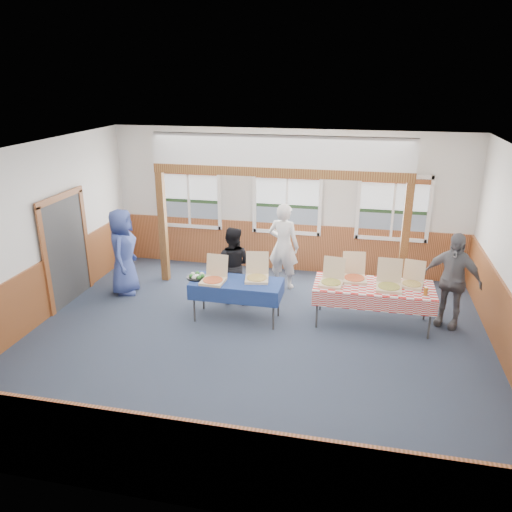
{
  "coord_description": "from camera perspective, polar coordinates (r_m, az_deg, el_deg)",
  "views": [
    {
      "loc": [
        1.61,
        -7.29,
        4.3
      ],
      "look_at": [
        -0.18,
        1.0,
        1.19
      ],
      "focal_mm": 35.0,
      "sensor_mm": 36.0,
      "label": 1
    }
  ],
  "objects": [
    {
      "name": "table_left",
      "position": [
        9.08,
        -2.24,
        -3.27
      ],
      "size": [
        1.78,
        1.16,
        0.76
      ],
      "rotation": [
        0.0,
        0.0,
        0.26
      ],
      "color": "#363636",
      "rests_on": "floor"
    },
    {
      "name": "drink_glass",
      "position": [
        8.94,
        18.83,
        -3.83
      ],
      "size": [
        0.07,
        0.07,
        0.15
      ],
      "primitive_type": "cylinder",
      "color": "#A15D1A",
      "rests_on": "table_right"
    },
    {
      "name": "window_mid",
      "position": [
        11.18,
        3.57,
        6.53
      ],
      "size": [
        1.56,
        0.1,
        1.46
      ],
      "color": "white",
      "rests_on": "wall_back"
    },
    {
      "name": "wainscot_back",
      "position": [
        11.51,
        3.46,
        1.08
      ],
      "size": [
        7.98,
        0.05,
        1.1
      ],
      "primitive_type": "cube",
      "color": "brown",
      "rests_on": "floor"
    },
    {
      "name": "window_right",
      "position": [
        11.08,
        15.46,
        5.72
      ],
      "size": [
        1.56,
        0.1,
        1.46
      ],
      "color": "white",
      "rests_on": "wall_back"
    },
    {
      "name": "man_blue",
      "position": [
        10.5,
        -14.96,
        0.49
      ],
      "size": [
        0.72,
        0.96,
        1.78
      ],
      "primitive_type": "imported",
      "rotation": [
        0.0,
        0.0,
        1.76
      ],
      "color": "#3B4C94",
      "rests_on": "floor"
    },
    {
      "name": "post_right",
      "position": [
        10.11,
        16.61,
        1.42
      ],
      "size": [
        0.15,
        0.15,
        2.4
      ],
      "primitive_type": "cube",
      "color": "#5C2D14",
      "rests_on": "floor"
    },
    {
      "name": "pizza_box_b",
      "position": [
        9.11,
        0.1,
        -2.3
      ],
      "size": [
        0.5,
        0.57,
        0.46
      ],
      "rotation": [
        0.0,
        0.0,
        0.17
      ],
      "color": "#D5B88E",
      "rests_on": "table_left"
    },
    {
      "name": "pizza_box_a",
      "position": [
        9.04,
        -4.86,
        -2.56
      ],
      "size": [
        0.43,
        0.52,
        0.45
      ],
      "rotation": [
        0.0,
        0.0,
        -0.05
      ],
      "color": "#D5B88E",
      "rests_on": "table_left"
    },
    {
      "name": "pizza_box_f",
      "position": [
        9.28,
        17.42,
        -2.86
      ],
      "size": [
        0.45,
        0.52,
        0.41
      ],
      "rotation": [
        0.0,
        0.0,
        -0.2
      ],
      "color": "#D5B88E",
      "rests_on": "table_right"
    },
    {
      "name": "table_right",
      "position": [
        9.15,
        13.31,
        -3.57
      ],
      "size": [
        2.28,
        1.53,
        0.76
      ],
      "rotation": [
        0.0,
        0.0,
        -0.29
      ],
      "color": "#363636",
      "rests_on": "floor"
    },
    {
      "name": "window_left",
      "position": [
        11.73,
        -7.69,
        7.04
      ],
      "size": [
        1.56,
        0.1,
        1.46
      ],
      "color": "white",
      "rests_on": "wall_back"
    },
    {
      "name": "post_left",
      "position": [
        10.88,
        -10.59,
        3.23
      ],
      "size": [
        0.15,
        0.15,
        2.4
      ],
      "primitive_type": "cube",
      "color": "#5C2D14",
      "rests_on": "floor"
    },
    {
      "name": "ceiling",
      "position": [
        7.54,
        -0.29,
        11.75
      ],
      "size": [
        8.0,
        8.0,
        0.0
      ],
      "primitive_type": "plane",
      "rotation": [
        3.14,
        0.0,
        0.0
      ],
      "color": "white",
      "rests_on": "wall_back"
    },
    {
      "name": "wall_back",
      "position": [
        11.24,
        3.59,
        6.19
      ],
      "size": [
        8.0,
        0.0,
        8.0
      ],
      "primitive_type": "plane",
      "rotation": [
        1.57,
        0.0,
        0.0
      ],
      "color": "silver",
      "rests_on": "floor"
    },
    {
      "name": "woman_white",
      "position": [
        10.42,
        3.16,
        1.15
      ],
      "size": [
        0.75,
        0.58,
        1.83
      ],
      "primitive_type": "imported",
      "rotation": [
        0.0,
        0.0,
        2.91
      ],
      "color": "silver",
      "rests_on": "floor"
    },
    {
      "name": "pizza_box_e",
      "position": [
        9.04,
        14.95,
        -3.18
      ],
      "size": [
        0.44,
        0.53,
        0.47
      ],
      "rotation": [
        0.0,
        0.0,
        -0.01
      ],
      "color": "#D5B88E",
      "rests_on": "table_right"
    },
    {
      "name": "cased_opening",
      "position": [
        10.42,
        -20.91,
        0.59
      ],
      "size": [
        0.06,
        1.3,
        2.1
      ],
      "primitive_type": "cube",
      "color": "#363636",
      "rests_on": "wall_left"
    },
    {
      "name": "floor",
      "position": [
        8.61,
        -0.25,
        -9.82
      ],
      "size": [
        8.0,
        8.0,
        0.0
      ],
      "primitive_type": "plane",
      "color": "#2A3145",
      "rests_on": "ground"
    },
    {
      "name": "wall_left",
      "position": [
        9.58,
        -24.34,
        1.94
      ],
      "size": [
        0.0,
        8.0,
        8.0
      ],
      "primitive_type": "plane",
      "rotation": [
        1.57,
        0.0,
        1.57
      ],
      "color": "silver",
      "rests_on": "floor"
    },
    {
      "name": "person_grey",
      "position": [
        9.46,
        21.46,
        -2.57
      ],
      "size": [
        1.11,
        0.81,
        1.75
      ],
      "primitive_type": "imported",
      "rotation": [
        0.0,
        0.0,
        -0.43
      ],
      "color": "slate",
      "rests_on": "floor"
    },
    {
      "name": "wall_front",
      "position": [
        4.92,
        -9.32,
        -13.45
      ],
      "size": [
        8.0,
        0.0,
        8.0
      ],
      "primitive_type": "plane",
      "rotation": [
        -1.57,
        0.0,
        0.0
      ],
      "color": "silver",
      "rests_on": "floor"
    },
    {
      "name": "veggie_tray",
      "position": [
        9.25,
        -6.75,
        -2.33
      ],
      "size": [
        0.38,
        0.38,
        0.09
      ],
      "color": "black",
      "rests_on": "table_left"
    },
    {
      "name": "pizza_box_d",
      "position": [
        9.27,
        11.17,
        -2.27
      ],
      "size": [
        0.47,
        0.56,
        0.46
      ],
      "rotation": [
        0.0,
        0.0,
        0.12
      ],
      "color": "#D5B88E",
      "rests_on": "table_right"
    },
    {
      "name": "wainscot_left",
      "position": [
        9.92,
        -23.36,
        -3.84
      ],
      "size": [
        0.05,
        6.98,
        1.1
      ],
      "primitive_type": "cube",
      "color": "brown",
      "rests_on": "floor"
    },
    {
      "name": "pizza_box_c",
      "position": [
        9.02,
        8.64,
        -2.79
      ],
      "size": [
        0.45,
        0.53,
        0.44
      ],
      "rotation": [
        0.0,
        0.0,
        -0.12
      ],
      "color": "#D5B88E",
      "rests_on": "table_right"
    },
    {
      "name": "wainscot_front",
      "position": [
        5.59,
        -8.58,
        -22.34
      ],
      "size": [
        7.98,
        0.05,
        1.1
      ],
      "primitive_type": "cube",
      "color": "brown",
      "rests_on": "floor"
    },
    {
      "name": "wainscot_right",
      "position": [
        8.53,
        27.13,
        -8.37
      ],
      "size": [
        0.05,
        6.98,
        1.1
      ],
      "primitive_type": "cube",
      "color": "brown",
      "rests_on": "floor"
    },
    {
      "name": "woman_black",
      "position": [
        9.78,
        -2.74,
        -1.04
      ],
      "size": [
        0.75,
        0.59,
        1.55
      ],
      "primitive_type": "imported",
      "rotation": [
        0.0,
        0.0,
        3.14
      ],
      "color": "black",
      "rests_on": "floor"
    },
    {
      "name": "cross_beam",
      "position": [
        9.89,
        2.63,
        9.57
      ],
      "size": [
        5.15,
        0.18,
        0.18
      ],
      "primitive_type": "cube",
      "color": "#5C2D14",
      "rests_on": "post_left"
    }
  ]
}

